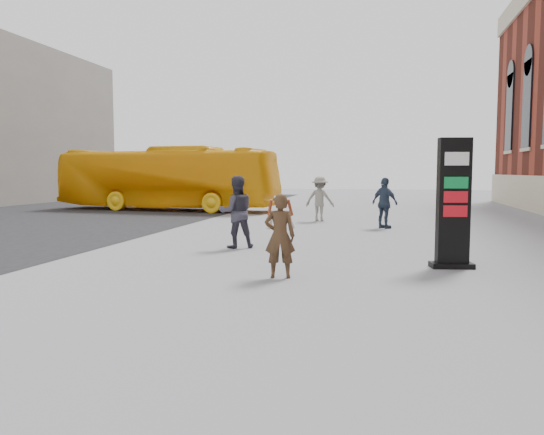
% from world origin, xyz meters
% --- Properties ---
extents(ground, '(100.00, 100.00, 0.00)m').
position_xyz_m(ground, '(0.00, 0.00, 0.00)').
color(ground, '#9E9EA3').
extents(info_pylon, '(0.92, 0.57, 2.70)m').
position_xyz_m(info_pylon, '(3.67, 1.34, 1.35)').
color(info_pylon, black).
rests_on(info_pylon, ground).
extents(woman, '(0.67, 0.63, 1.60)m').
position_xyz_m(woman, '(0.35, -0.44, 0.82)').
color(woman, '#422D18').
rests_on(woman, ground).
extents(bus, '(11.88, 3.92, 3.25)m').
position_xyz_m(bus, '(-8.77, 15.58, 1.62)').
color(bus, '#EEAA0D').
rests_on(bus, road).
extents(pedestrian_a, '(1.14, 1.04, 1.89)m').
position_xyz_m(pedestrian_a, '(-1.54, 3.20, 0.95)').
color(pedestrian_a, '#32303D').
rests_on(pedestrian_a, ground).
extents(pedestrian_b, '(1.25, 0.84, 1.81)m').
position_xyz_m(pedestrian_b, '(-0.29, 11.10, 0.90)').
color(pedestrian_b, gray).
rests_on(pedestrian_b, ground).
extents(pedestrian_c, '(1.10, 0.99, 1.80)m').
position_xyz_m(pedestrian_c, '(2.28, 8.84, 0.90)').
color(pedestrian_c, '#2F3D50').
rests_on(pedestrian_c, ground).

